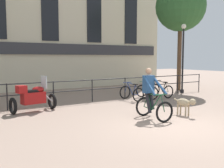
{
  "coord_description": "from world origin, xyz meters",
  "views": [
    {
      "loc": [
        -5.75,
        -5.47,
        2.04
      ],
      "look_at": [
        -0.4,
        2.86,
        1.05
      ],
      "focal_mm": 42.0,
      "sensor_mm": 36.0,
      "label": 1
    }
  ],
  "objects": [
    {
      "name": "cyclist_with_bike",
      "position": [
        0.08,
        1.15,
        0.76
      ],
      "size": [
        0.76,
        1.21,
        1.7
      ],
      "rotation": [
        0.0,
        0.0,
        -0.07
      ],
      "color": "black",
      "rests_on": "ground_plane"
    },
    {
      "name": "parked_bicycle_mid_left",
      "position": [
        2.77,
        4.54,
        0.36
      ],
      "size": [
        0.82,
        1.2,
        0.86
      ],
      "rotation": [
        0.0,
        0.0,
        2.99
      ],
      "color": "black",
      "rests_on": "ground_plane"
    },
    {
      "name": "ground_plane",
      "position": [
        0.0,
        0.0,
        0.0
      ],
      "size": [
        60.0,
        60.0,
        0.0
      ],
      "primitive_type": "plane",
      "color": "gray"
    },
    {
      "name": "canal_railing",
      "position": [
        -0.0,
        5.2,
        0.71
      ],
      "size": [
        15.05,
        0.05,
        1.05
      ],
      "color": "black",
      "rests_on": "ground_plane"
    },
    {
      "name": "parked_bicycle_near_lamp",
      "position": [
        1.8,
        4.54,
        0.36
      ],
      "size": [
        0.67,
        1.12,
        0.86
      ],
      "rotation": [
        0.0,
        0.0,
        3.15
      ],
      "color": "black",
      "rests_on": "ground_plane"
    },
    {
      "name": "parked_bicycle_mid_right",
      "position": [
        3.75,
        4.54,
        0.36
      ],
      "size": [
        0.7,
        1.13,
        0.86
      ],
      "rotation": [
        0.0,
        0.0,
        3.1
      ],
      "color": "black",
      "rests_on": "ground_plane"
    },
    {
      "name": "parked_motorcycle",
      "position": [
        -2.97,
        4.41,
        0.56
      ],
      "size": [
        1.77,
        0.87,
        1.35
      ],
      "rotation": [
        0.0,
        0.0,
        1.73
      ],
      "color": "black",
      "rests_on": "ground_plane"
    },
    {
      "name": "dog",
      "position": [
        1.4,
        0.85,
        0.44
      ],
      "size": [
        0.27,
        1.0,
        0.64
      ],
      "rotation": [
        0.0,
        0.0,
        0.05
      ],
      "color": "tan",
      "rests_on": "ground_plane"
    },
    {
      "name": "tree_canalside_right",
      "position": [
        6.72,
        6.14,
        5.17
      ],
      "size": [
        3.07,
        3.07,
        6.74
      ],
      "color": "brown",
      "rests_on": "ground_plane"
    },
    {
      "name": "street_lamp",
      "position": [
        5.9,
        5.1,
        2.24
      ],
      "size": [
        0.28,
        0.28,
        3.97
      ],
      "color": "black",
      "rests_on": "ground_plane"
    }
  ]
}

